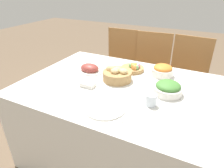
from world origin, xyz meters
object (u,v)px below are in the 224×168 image
bread_basket (117,75)px  dinner_plate (105,108)px  knife (128,115)px  spoon (132,116)px  ham_platter (90,69)px  green_salad_bowl (168,88)px  chair_far_center (150,72)px  butter_dish (88,85)px  egg_basket (133,68)px  chair_far_left (119,66)px  chair_far_right (185,78)px  carrot_bowl (163,70)px  drinking_cup (151,100)px  fork (84,102)px

bread_basket → dinner_plate: (0.11, -0.41, -0.04)m
knife → spoon: same height
ham_platter → green_salad_bowl: green_salad_bowl is taller
chair_far_center → butter_dish: (-0.21, -1.03, 0.25)m
chair_far_center → bread_basket: size_ratio=4.04×
egg_basket → dinner_plate: size_ratio=0.76×
chair_far_left → dinner_plate: chair_far_left is taller
bread_basket → ham_platter: (-0.30, 0.05, -0.02)m
dinner_plate → butter_dish: bearing=142.1°
chair_far_right → dinner_plate: size_ratio=3.54×
dinner_plate → chair_far_center: bearing=92.6°
bread_basket → carrot_bowl: size_ratio=1.28×
chair_far_right → drinking_cup: 1.10m
chair_far_center → dinner_plate: size_ratio=3.54×
chair_far_left → ham_platter: (0.04, -0.77, 0.26)m
egg_basket → knife: 0.69m
fork → spoon: (0.35, 0.00, 0.00)m
drinking_cup → spoon: bearing=-110.5°
bread_basket → dinner_plate: size_ratio=0.88×
knife → green_salad_bowl: bearing=68.7°
dinner_plate → fork: 0.16m
carrot_bowl → spoon: carrot_bowl is taller
chair_far_center → drinking_cup: bearing=-77.6°
knife → carrot_bowl: bearing=87.8°
spoon → drinking_cup: 0.19m
knife → bread_basket: bearing=125.0°
chair_far_center → green_salad_bowl: 0.98m
chair_far_left → butter_dish: size_ratio=8.66×
egg_basket → butter_dish: 0.50m
chair_far_right → chair_far_left: size_ratio=1.00×
chair_far_right → chair_far_center: size_ratio=1.00×
carrot_bowl → chair_far_right: bearing=74.6°
chair_far_left → egg_basket: bearing=-56.4°
green_salad_bowl → knife: 0.41m
bread_basket → butter_dish: (-0.16, -0.21, -0.03)m
ham_platter → fork: 0.53m
carrot_bowl → bread_basket: bearing=-140.5°
drinking_cup → butter_dish: drinking_cup is taller
egg_basket → ham_platter: 0.40m
drinking_cup → knife: bearing=-118.8°
knife → butter_dish: 0.47m
chair_far_center → egg_basket: chair_far_center is taller
ham_platter → carrot_bowl: carrot_bowl is taller
chair_far_right → butter_dish: bearing=-116.2°
chair_far_center → carrot_bowl: size_ratio=5.18×
chair_far_right → ham_platter: (-0.78, -0.76, 0.26)m
ham_platter → carrot_bowl: bearing=18.5°
bread_basket → dinner_plate: 0.43m
fork → butter_dish: bearing=118.1°
butter_dish → spoon: bearing=-24.2°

